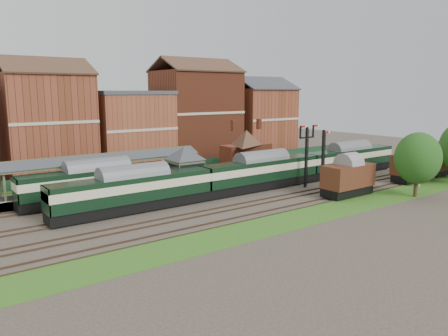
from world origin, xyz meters
TOP-DOWN VIEW (x-y plane):
  - ground at (0.00, 0.00)m, footprint 160.00×160.00m
  - grass_back at (0.00, 16.00)m, footprint 90.00×4.50m
  - grass_front at (0.00, -12.00)m, footprint 90.00×5.00m
  - fence at (0.00, 18.00)m, footprint 90.00×0.12m
  - platform at (-5.00, 9.75)m, footprint 55.00×3.40m
  - signal_box at (-3.00, 3.25)m, footprint 5.40×5.40m
  - brick_hut at (5.00, 3.25)m, footprint 3.20×2.64m
  - station_building at (12.00, 9.75)m, footprint 8.10×8.10m
  - canopy at (-11.00, 9.75)m, footprint 26.00×3.89m
  - semaphore_bracket at (12.04, -2.50)m, footprint 3.60×0.25m
  - semaphore_siding at (10.02, -7.00)m, footprint 1.23×0.25m
  - yard_lamp at (24.00, -11.50)m, footprint 2.60×0.22m
  - town_backdrop at (-0.18, 25.00)m, footprint 69.00×10.00m
  - dmu_train at (6.54, 0.00)m, footprint 53.42×2.81m
  - platform_railcar at (-12.67, 6.50)m, footprint 17.61×2.78m
  - goods_van_a at (12.36, -9.00)m, footprint 6.75×2.92m
  - goods_van_b at (26.71, -9.00)m, footprint 6.81×2.95m
  - goods_van_c at (34.37, -9.00)m, footprint 5.81×2.52m
  - tree_far at (18.55, -14.12)m, footprint 5.33×5.33m

SIDE VIEW (x-z plane):
  - ground at x=0.00m, z-range 0.00..0.00m
  - grass_back at x=0.00m, z-range 0.00..0.06m
  - grass_front at x=0.00m, z-range 0.00..0.06m
  - platform at x=-5.00m, z-range 0.00..1.00m
  - fence at x=0.00m, z-range 0.00..1.50m
  - brick_hut at x=5.00m, z-range -0.28..2.67m
  - goods_van_c at x=34.37m, z-range 0.25..3.78m
  - goods_van_a at x=12.36m, z-range 0.26..4.35m
  - goods_van_b at x=26.71m, z-range 0.26..4.39m
  - platform_railcar at x=-12.67m, z-range 0.35..4.40m
  - dmu_train at x=6.54m, z-range 0.35..4.45m
  - signal_box at x=-3.00m, z-range 0.19..6.19m
  - station_building at x=12.00m, z-range 1.01..6.91m
  - yard_lamp at x=24.00m, z-range 0.49..7.49m
  - semaphore_siding at x=10.02m, z-range 0.16..8.16m
  - canopy at x=-11.00m, z-range 2.54..6.62m
  - semaphore_bracket at x=12.04m, z-range 0.54..8.72m
  - tree_far at x=18.55m, z-range 0.81..8.60m
  - town_backdrop at x=-0.18m, z-range -1.00..15.00m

